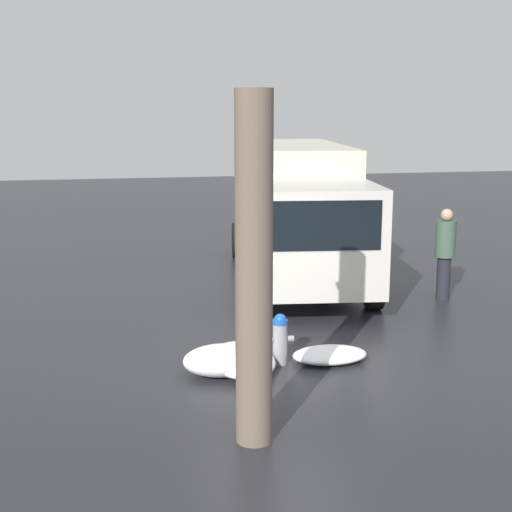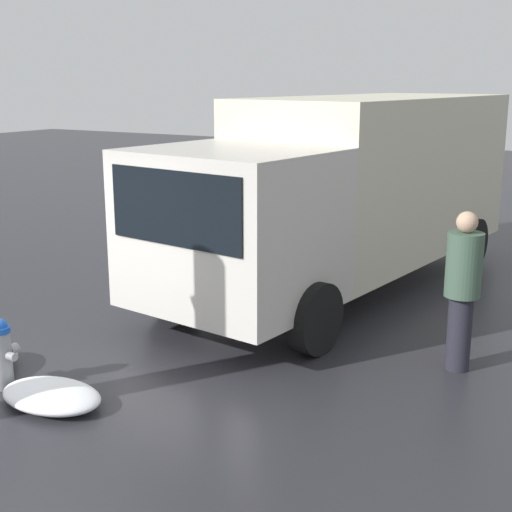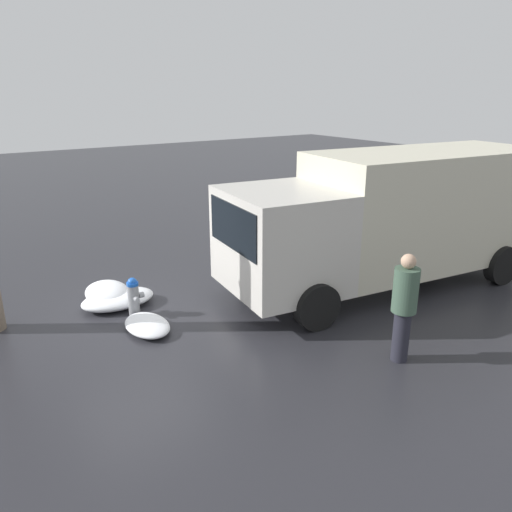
% 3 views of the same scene
% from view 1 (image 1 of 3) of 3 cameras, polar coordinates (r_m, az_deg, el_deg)
% --- Properties ---
extents(ground_plane, '(60.00, 60.00, 0.00)m').
position_cam_1_polar(ground_plane, '(10.98, 1.92, -8.61)').
color(ground_plane, '#28282D').
extents(fire_hydrant, '(0.33, 0.42, 0.79)m').
position_cam_1_polar(fire_hydrant, '(10.85, 1.93, -6.59)').
color(fire_hydrant, gray).
rests_on(fire_hydrant, ground_plane).
extents(tree_trunk, '(0.65, 0.42, 4.03)m').
position_cam_1_polar(tree_trunk, '(7.95, -0.17, -1.29)').
color(tree_trunk, '#6B5B4C').
rests_on(tree_trunk, ground_plane).
extents(delivery_truck, '(7.82, 3.38, 2.99)m').
position_cam_1_polar(delivery_truck, '(16.22, 3.11, 3.99)').
color(delivery_truck, beige).
rests_on(delivery_truck, ground_plane).
extents(pedestrian, '(0.40, 0.40, 1.85)m').
position_cam_1_polar(pedestrian, '(14.82, 14.88, 0.44)').
color(pedestrian, '#23232D').
rests_on(pedestrian, ground_plane).
extents(snow_pile_by_hydrant, '(0.76, 1.17, 0.21)m').
position_cam_1_polar(snow_pile_by_hydrant, '(11.09, 5.91, -7.87)').
color(snow_pile_by_hydrant, white).
rests_on(snow_pile_by_hydrant, ground_plane).
extents(snow_pile_curbside, '(0.88, 1.14, 0.42)m').
position_cam_1_polar(snow_pile_curbside, '(10.53, -2.76, -8.32)').
color(snow_pile_curbside, white).
rests_on(snow_pile_curbside, ground_plane).
extents(snow_pile_by_tree, '(1.50, 0.97, 0.30)m').
position_cam_1_polar(snow_pile_by_tree, '(10.70, -1.13, -8.30)').
color(snow_pile_by_tree, white).
rests_on(snow_pile_by_tree, ground_plane).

